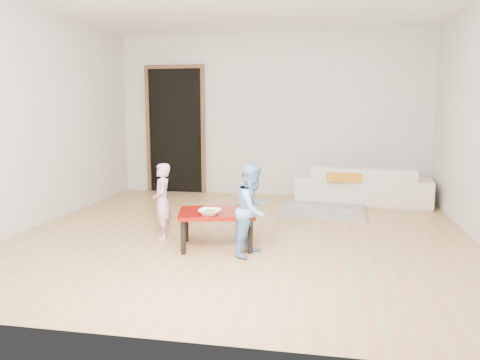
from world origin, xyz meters
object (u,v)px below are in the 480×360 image
(child_blue, at_px, (253,210))
(basin, at_px, (232,213))
(sofa, at_px, (363,184))
(bowl, at_px, (210,212))
(child_pink, at_px, (162,202))
(red_table, at_px, (217,229))

(child_blue, relative_size, basin, 2.21)
(sofa, distance_m, child_blue, 3.03)
(bowl, distance_m, child_blue, 0.43)
(bowl, bearing_deg, child_blue, -0.62)
(bowl, distance_m, basin, 1.50)
(sofa, distance_m, child_pink, 3.31)
(sofa, xyz_separation_m, child_blue, (-1.22, -2.76, 0.16))
(sofa, xyz_separation_m, basin, (-1.73, -1.30, -0.22))
(red_table, bearing_deg, sofa, 57.85)
(red_table, xyz_separation_m, child_blue, (0.40, -0.18, 0.26))
(sofa, xyz_separation_m, red_table, (-1.63, -2.59, -0.09))
(bowl, xyz_separation_m, child_pink, (-0.62, 0.36, 0.01))
(red_table, distance_m, child_blue, 0.51)
(red_table, xyz_separation_m, bowl, (-0.03, -0.17, 0.22))
(sofa, distance_m, red_table, 3.06)
(sofa, distance_m, bowl, 3.22)
(sofa, height_order, bowl, sofa)
(bowl, height_order, child_blue, child_blue)
(sofa, bearing_deg, basin, 42.55)
(child_blue, bearing_deg, basin, 37.46)
(red_table, height_order, basin, red_table)
(sofa, relative_size, red_table, 2.57)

